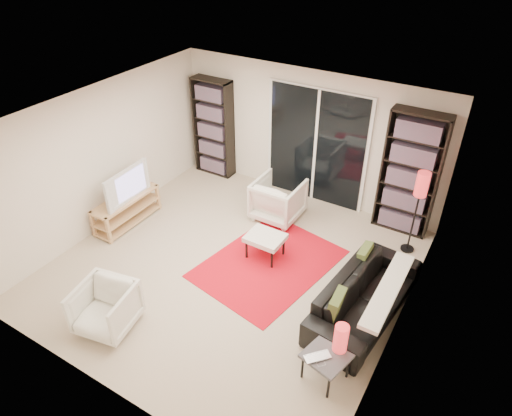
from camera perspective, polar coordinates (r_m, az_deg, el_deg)
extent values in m
plane|color=beige|center=(7.09, -3.01, -7.31)|extent=(5.00, 5.00, 0.00)
cube|color=silver|center=(8.28, 6.44, 8.95)|extent=(5.00, 0.02, 2.40)
cube|color=silver|center=(4.98, -19.91, -12.74)|extent=(5.00, 0.02, 2.40)
cube|color=silver|center=(7.88, -18.70, 5.91)|extent=(0.02, 5.00, 2.40)
cube|color=silver|center=(5.61, 18.57, -6.37)|extent=(0.02, 5.00, 2.40)
cube|color=white|center=(5.80, -3.71, 10.85)|extent=(5.00, 5.00, 0.02)
cube|color=white|center=(8.25, 7.55, 7.60)|extent=(1.92, 0.06, 2.16)
cube|color=black|center=(8.22, 7.44, 7.51)|extent=(1.80, 0.02, 2.10)
cube|color=white|center=(8.21, 7.42, 7.49)|extent=(0.05, 0.02, 2.10)
cube|color=black|center=(9.15, -5.32, 9.96)|extent=(0.80, 0.30, 1.95)
cube|color=#AB3F58|center=(9.14, -5.39, 9.92)|extent=(0.70, 0.22, 1.85)
cube|color=black|center=(7.71, 18.68, 4.03)|extent=(0.90, 0.30, 2.10)
cube|color=#AB3F58|center=(7.70, 18.65, 3.97)|extent=(0.80, 0.22, 2.00)
cube|color=tan|center=(8.05, -16.06, 1.09)|extent=(0.41, 1.27, 0.04)
cube|color=tan|center=(8.17, -15.81, -0.27)|extent=(0.41, 1.27, 0.03)
cube|color=tan|center=(8.27, -15.61, -1.36)|extent=(0.41, 1.27, 0.04)
cube|color=tan|center=(7.98, -19.66, -1.96)|extent=(0.05, 0.05, 0.50)
cube|color=tan|center=(8.61, -13.90, 1.97)|extent=(0.05, 0.05, 0.50)
cube|color=tan|center=(7.75, -17.95, -2.76)|extent=(0.05, 0.05, 0.50)
cube|color=tan|center=(8.40, -12.17, 1.34)|extent=(0.05, 0.05, 0.50)
imported|color=black|center=(7.88, -16.30, 2.93)|extent=(0.18, 1.00, 0.57)
cube|color=red|center=(7.12, 1.60, -6.95)|extent=(1.95, 2.40, 0.01)
imported|color=black|center=(6.35, 13.49, -10.72)|extent=(1.00, 2.11, 0.60)
imported|color=silver|center=(7.95, 2.77, 1.10)|extent=(0.78, 0.81, 0.73)
imported|color=silver|center=(6.30, -18.30, -11.78)|extent=(0.82, 0.83, 0.65)
cube|color=silver|center=(7.04, 1.17, -3.77)|extent=(0.57, 0.47, 0.08)
cylinder|color=black|center=(7.14, -1.19, -5.23)|extent=(0.04, 0.04, 0.32)
cylinder|color=black|center=(7.39, 0.36, -3.68)|extent=(0.04, 0.04, 0.32)
cylinder|color=black|center=(6.96, 1.99, -6.46)|extent=(0.04, 0.04, 0.32)
cylinder|color=black|center=(7.21, 3.46, -4.82)|extent=(0.04, 0.04, 0.32)
cube|color=#4A4A4F|center=(5.50, 8.83, -17.79)|extent=(0.57, 0.57, 0.04)
cylinder|color=black|center=(5.62, 5.83, -19.11)|extent=(0.03, 0.03, 0.38)
cylinder|color=black|center=(5.81, 8.31, -16.91)|extent=(0.03, 0.03, 0.38)
cylinder|color=black|center=(5.50, 9.05, -21.18)|extent=(0.03, 0.03, 0.38)
cylinder|color=black|center=(5.69, 11.45, -18.82)|extent=(0.03, 0.03, 0.38)
imported|color=silver|center=(5.41, 7.87, -18.31)|extent=(0.34, 0.35, 0.02)
cylinder|color=red|center=(5.42, 10.56, -15.69)|extent=(0.16, 0.16, 0.37)
cylinder|color=black|center=(7.78, 18.35, -4.84)|extent=(0.21, 0.21, 0.03)
cylinder|color=black|center=(7.48, 19.05, -1.73)|extent=(0.03, 0.03, 1.07)
cylinder|color=red|center=(7.12, 20.07, 2.82)|extent=(0.19, 0.19, 0.38)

